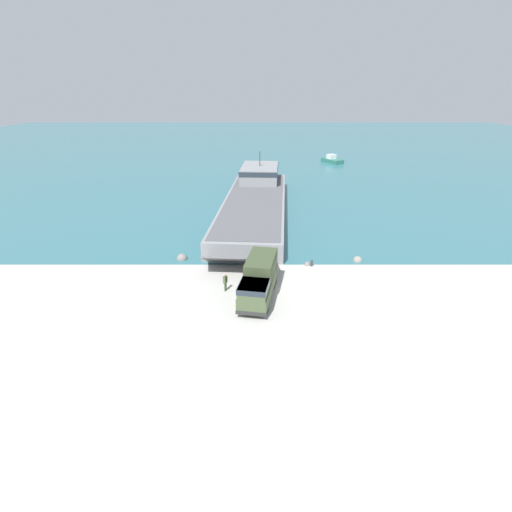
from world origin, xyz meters
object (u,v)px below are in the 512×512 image
object	(u,v)px
moored_boat_a	(332,160)
cargo_crate	(244,300)
soldier_on_ramp	(225,281)
landing_craft	(256,198)
military_truck	(259,279)
mooring_bollard	(312,263)

from	to	relation	value
moored_boat_a	cargo_crate	xyz separation A→B (m)	(-19.59, -69.01, -0.22)
soldier_on_ramp	moored_boat_a	size ratio (longest dim) A/B	0.28
landing_craft	military_truck	size ratio (longest dim) A/B	5.06
soldier_on_ramp	cargo_crate	world-z (taller)	soldier_on_ramp
soldier_on_ramp	moored_boat_a	bearing A→B (deg)	-83.89
landing_craft	soldier_on_ramp	size ratio (longest dim) A/B	23.48
landing_craft	cargo_crate	size ratio (longest dim) A/B	37.55
soldier_on_ramp	cargo_crate	bearing A→B (deg)	148.67
soldier_on_ramp	military_truck	bearing A→B (deg)	-175.82
military_truck	soldier_on_ramp	world-z (taller)	military_truck
military_truck	soldier_on_ramp	size ratio (longest dim) A/B	4.64
soldier_on_ramp	mooring_bollard	xyz separation A→B (m)	(8.55, 5.43, -0.60)
soldier_on_ramp	moored_boat_a	world-z (taller)	moored_boat_a
landing_craft	soldier_on_ramp	distance (m)	26.82
moored_boat_a	military_truck	bearing A→B (deg)	43.31
moored_boat_a	mooring_bollard	size ratio (longest dim) A/B	8.71
military_truck	mooring_bollard	distance (m)	8.64
military_truck	moored_boat_a	distance (m)	69.98
soldier_on_ramp	landing_craft	bearing A→B (deg)	-71.96
soldier_on_ramp	moored_boat_a	xyz separation A→B (m)	(21.37, 66.44, -0.32)
military_truck	moored_boat_a	bearing A→B (deg)	174.73
military_truck	cargo_crate	xyz separation A→B (m)	(-1.26, -1.48, -1.26)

